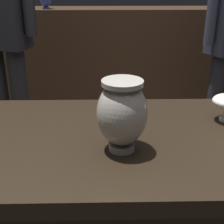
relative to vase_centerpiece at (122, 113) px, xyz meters
name	(u,v)px	position (x,y,z in m)	size (l,w,h in m)	color
back_display_shelf	(104,60)	(-0.05, 2.28, -0.42)	(2.60, 0.40, 0.99)	#422D1E
vase_centerpiece	(122,113)	(0.00, 0.00, 0.00)	(0.14, 0.14, 0.21)	gray
shelf_vase_far_right	(214,0)	(0.99, 2.35, 0.13)	(0.09, 0.09, 0.20)	gray
visitor_near_left	(0,19)	(-0.67, 1.17, 0.11)	(0.45, 0.26, 1.73)	#232328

